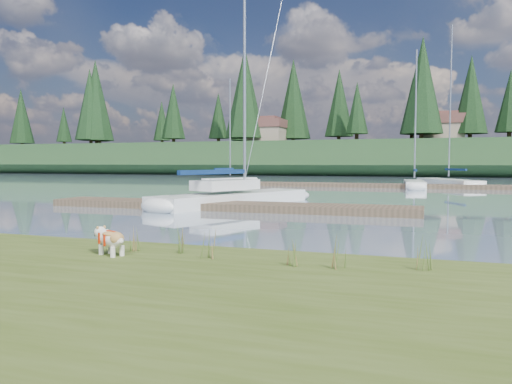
% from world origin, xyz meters
% --- Properties ---
extents(ground, '(200.00, 200.00, 0.00)m').
position_xyz_m(ground, '(0.00, 30.00, 0.00)').
color(ground, '#7D91A7').
rests_on(ground, ground).
extents(bank, '(60.00, 9.00, 0.35)m').
position_xyz_m(bank, '(0.00, -6.00, 0.17)').
color(bank, '#43521E').
rests_on(bank, ground).
extents(ridge, '(200.00, 20.00, 5.00)m').
position_xyz_m(ridge, '(0.00, 73.00, 2.50)').
color(ridge, '#1B341A').
rests_on(ridge, ground).
extents(bulldog, '(0.81, 0.54, 0.48)m').
position_xyz_m(bulldog, '(-1.11, -2.96, 0.65)').
color(bulldog, silver).
rests_on(bulldog, bank).
extents(sailboat_main, '(5.46, 10.09, 14.33)m').
position_xyz_m(sailboat_main, '(-4.19, 11.89, 0.42)').
color(sailboat_main, silver).
rests_on(sailboat_main, ground).
extents(dock_near, '(16.00, 2.00, 0.30)m').
position_xyz_m(dock_near, '(-4.00, 9.00, 0.15)').
color(dock_near, '#4C3D2C').
rests_on(dock_near, ground).
extents(dock_far, '(26.00, 2.20, 0.30)m').
position_xyz_m(dock_far, '(2.00, 30.00, 0.15)').
color(dock_far, '#4C3D2C').
rests_on(dock_far, ground).
extents(sailboat_bg_0, '(3.81, 6.50, 9.65)m').
position_xyz_m(sailboat_bg_0, '(-12.73, 32.30, 0.33)').
color(sailboat_bg_0, silver).
rests_on(sailboat_bg_0, ground).
extents(sailboat_bg_2, '(1.89, 7.10, 10.64)m').
position_xyz_m(sailboat_bg_2, '(3.05, 30.42, 0.33)').
color(sailboat_bg_2, silver).
rests_on(sailboat_bg_2, ground).
extents(sailboat_bg_3, '(5.67, 9.11, 13.44)m').
position_xyz_m(sailboat_bg_3, '(5.36, 35.24, 0.32)').
color(sailboat_bg_3, silver).
rests_on(sailboat_bg_3, ground).
extents(weed_0, '(0.17, 0.14, 0.64)m').
position_xyz_m(weed_0, '(-0.08, -2.41, 0.62)').
color(weed_0, '#475B23').
rests_on(weed_0, bank).
extents(weed_1, '(0.17, 0.14, 0.55)m').
position_xyz_m(weed_1, '(0.64, -2.65, 0.58)').
color(weed_1, '#475B23').
rests_on(weed_1, bank).
extents(weed_2, '(0.17, 0.14, 0.54)m').
position_xyz_m(weed_2, '(2.88, -2.78, 0.58)').
color(weed_2, '#475B23').
rests_on(weed_2, bank).
extents(weed_3, '(0.17, 0.14, 0.46)m').
position_xyz_m(weed_3, '(-0.95, -2.53, 0.54)').
color(weed_3, '#475B23').
rests_on(weed_3, bank).
extents(weed_4, '(0.17, 0.14, 0.43)m').
position_xyz_m(weed_4, '(2.14, -2.82, 0.53)').
color(weed_4, '#475B23').
rests_on(weed_4, bank).
extents(weed_5, '(0.17, 0.14, 0.59)m').
position_xyz_m(weed_5, '(4.08, -2.48, 0.60)').
color(weed_5, '#475B23').
rests_on(weed_5, bank).
extents(mud_lip, '(60.00, 0.50, 0.14)m').
position_xyz_m(mud_lip, '(0.00, -1.60, 0.07)').
color(mud_lip, '#33281C').
rests_on(mud_lip, ground).
extents(conifer_0, '(5.72, 5.72, 14.15)m').
position_xyz_m(conifer_0, '(-55.00, 67.00, 12.64)').
color(conifer_0, '#382619').
rests_on(conifer_0, ridge).
extents(conifer_1, '(4.40, 4.40, 11.30)m').
position_xyz_m(conifer_1, '(-40.00, 71.00, 11.28)').
color(conifer_1, '#382619').
rests_on(conifer_1, ridge).
extents(conifer_2, '(6.60, 6.60, 16.05)m').
position_xyz_m(conifer_2, '(-25.00, 68.00, 13.54)').
color(conifer_2, '#382619').
rests_on(conifer_2, ridge).
extents(conifer_3, '(4.84, 4.84, 12.25)m').
position_xyz_m(conifer_3, '(-10.00, 72.00, 11.74)').
color(conifer_3, '#382619').
rests_on(conifer_3, ridge).
extents(conifer_4, '(6.16, 6.16, 15.10)m').
position_xyz_m(conifer_4, '(3.00, 66.00, 13.09)').
color(conifer_4, '#382619').
rests_on(conifer_4, ridge).
extents(conifer_5, '(3.96, 3.96, 10.35)m').
position_xyz_m(conifer_5, '(15.00, 70.00, 10.83)').
color(conifer_5, '#382619').
rests_on(conifer_5, ridge).
extents(house_0, '(6.30, 5.30, 4.65)m').
position_xyz_m(house_0, '(-22.00, 70.00, 7.31)').
color(house_0, gray).
rests_on(house_0, ridge).
extents(house_1, '(6.30, 5.30, 4.65)m').
position_xyz_m(house_1, '(6.00, 71.00, 7.31)').
color(house_1, gray).
rests_on(house_1, ridge).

